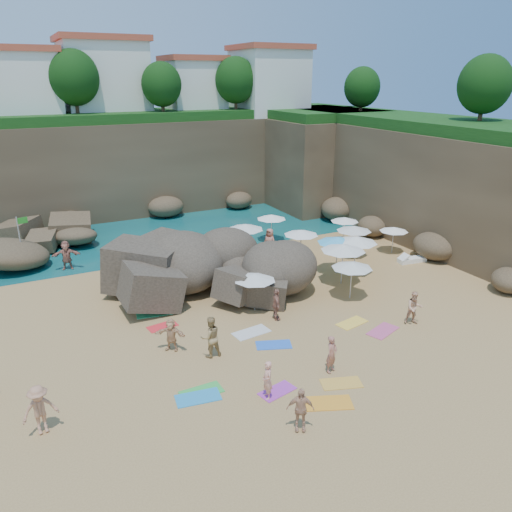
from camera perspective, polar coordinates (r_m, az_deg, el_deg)
name	(u,v)px	position (r m, az deg, el deg)	size (l,w,h in m)	color
ground	(248,315)	(26.15, -0.96, -6.81)	(120.00, 120.00, 0.00)	tan
seawater	(120,197)	(53.34, -15.26, 6.51)	(120.00, 120.00, 0.00)	#0C4751
cliff_back	(150,164)	(48.23, -12.05, 10.25)	(44.00, 8.00, 8.00)	brown
cliff_right	(419,180)	(41.85, 18.18, 8.27)	(8.00, 30.00, 8.00)	brown
cliff_corner	(315,160)	(49.80, 6.73, 10.84)	(10.00, 12.00, 8.00)	brown
rock_promontory	(6,255)	(38.87, -26.70, 0.12)	(12.00, 7.00, 2.00)	brown
clifftop_buildings	(152,82)	(48.62, -11.81, 18.94)	(28.48, 9.48, 7.00)	white
clifftop_trees	(195,82)	(43.21, -6.98, 19.14)	(35.60, 23.82, 4.40)	#11380F
rock_outcrop	(211,294)	(28.70, -5.18, -4.35)	(8.74, 6.56, 3.50)	brown
flag_pole	(21,235)	(35.07, -25.25, 2.14)	(0.66, 0.21, 3.43)	silver
parasol_0	(301,232)	(33.14, 5.18, 2.70)	(2.29, 2.29, 2.17)	silver
parasol_1	(271,217)	(37.08, 1.77, 4.50)	(2.19, 2.19, 2.07)	silver
parasol_2	(354,228)	(34.34, 11.14, 3.11)	(2.35, 2.35, 2.22)	silver
parasol_3	(394,229)	(35.97, 15.48, 2.97)	(1.97, 1.97, 1.87)	silver
parasol_4	(356,240)	(31.24, 11.36, 1.86)	(2.63, 2.63, 2.49)	silver
parasol_5	(245,227)	(33.67, -1.25, 3.37)	(2.49, 2.49, 2.36)	silver
parasol_6	(268,255)	(28.14, 1.37, 0.12)	(2.56, 2.56, 2.43)	silver
parasol_7	(345,219)	(37.37, 10.10, 4.14)	(2.06, 2.06, 1.95)	silver
parasol_8	(343,247)	(29.61, 9.94, 0.97)	(2.64, 2.64, 2.50)	silver
parasol_9	(255,277)	(25.91, -0.15, -2.40)	(2.21, 2.21, 2.09)	silver
parasol_10	(338,240)	(31.24, 9.32, 1.84)	(2.54, 2.54, 2.40)	silver
parasol_11	(352,265)	(27.86, 10.92, -1.04)	(2.26, 2.26, 2.14)	silver
lounger_0	(261,285)	(29.45, 0.62, -3.31)	(1.83, 0.61, 0.28)	silver
lounger_1	(226,255)	(34.45, -3.48, 0.16)	(1.66, 0.55, 0.26)	silver
lounger_2	(348,248)	(36.29, 10.52, 0.93)	(1.94, 0.65, 0.30)	white
lounger_3	(287,268)	(32.03, 3.55, -1.38)	(1.81, 0.60, 0.28)	white
lounger_4	(412,260)	(34.95, 17.39, -0.42)	(1.95, 0.65, 0.30)	white
lounger_5	(290,274)	(31.10, 3.90, -2.05)	(1.87, 0.62, 0.29)	silver
towel_0	(198,398)	(20.22, -6.64, -15.77)	(1.73, 0.86, 0.03)	#258BC5
towel_2	(328,403)	(20.01, 8.24, -16.29)	(1.83, 0.91, 0.03)	orange
towel_3	(201,392)	(20.51, -6.26, -15.17)	(1.67, 0.83, 0.03)	green
towel_4	(341,383)	(21.16, 9.72, -14.14)	(1.64, 0.82, 0.03)	gold
towel_5	(251,332)	(24.50, -0.53, -8.72)	(1.80, 0.90, 0.03)	silver
towel_6	(277,391)	(20.46, 2.44, -15.17)	(1.50, 0.75, 0.03)	#B037B5
towel_7	(162,326)	(25.49, -10.64, -7.90)	(1.47, 0.73, 0.03)	red
towel_8	(274,345)	(23.48, 2.03, -10.11)	(1.63, 0.82, 0.03)	blue
towel_9	(383,331)	(25.42, 14.28, -8.28)	(1.74, 0.87, 0.03)	#CA4E7D
towel_11	(154,313)	(26.91, -11.55, -6.39)	(1.85, 0.93, 0.03)	#37C274
towel_12	(352,323)	(25.84, 10.91, -7.51)	(1.62, 0.81, 0.03)	yellow
person_stand_1	(211,337)	(22.27, -5.21, -9.20)	(0.93, 0.73, 1.92)	#A48552
person_stand_2	(215,256)	(32.05, -4.76, -0.02)	(1.12, 0.46, 1.73)	#FAA98E
person_stand_3	(276,305)	(25.38, 2.35, -5.57)	(0.99, 0.41, 1.69)	#9B624D
person_stand_4	(270,242)	(34.31, 1.57, 1.59)	(0.95, 0.52, 1.94)	#BD7363
person_stand_5	(66,255)	(34.08, -20.86, 0.09)	(1.77, 0.51, 1.90)	#B06B58
person_stand_6	(267,380)	(19.67, 1.30, -14.01)	(0.58, 0.38, 1.58)	#EE9F87
person_lie_0	(43,427)	(19.81, -23.18, -17.52)	(1.20, 1.85, 0.49)	tan
person_lie_1	(300,425)	(18.57, 5.02, -18.69)	(0.97, 1.66, 0.41)	tan
person_lie_3	(172,346)	(23.32, -9.61, -10.11)	(1.43, 1.54, 0.41)	tan
person_lie_4	(331,368)	(21.72, 8.55, -12.51)	(0.60, 1.63, 0.39)	#A66553
person_lie_5	(413,318)	(26.38, 17.51, -6.78)	(0.83, 1.71, 0.65)	tan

